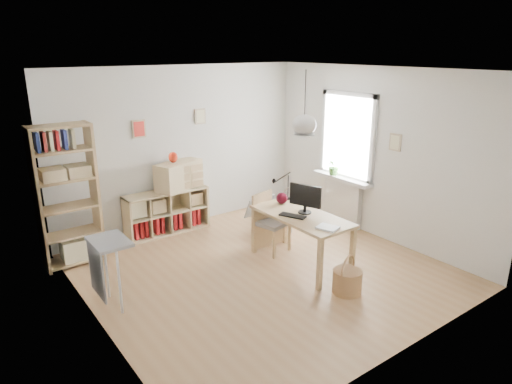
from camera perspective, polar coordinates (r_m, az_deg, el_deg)
ground at (r=6.45m, az=0.88°, el=-9.75°), size 4.50×4.50×0.00m
room_shell at (r=6.04m, az=6.05°, el=8.35°), size 4.50×4.50×4.50m
window_unit at (r=7.81m, az=11.40°, el=6.87°), size 0.07×1.16×1.46m
radiator at (r=8.07m, az=10.74°, el=-1.19°), size 0.10×0.80×0.80m
windowsill at (r=7.91m, az=10.66°, el=1.68°), size 0.22×1.20×0.06m
desk at (r=6.39m, az=5.66°, el=-3.62°), size 0.70×1.50×0.75m
cube_shelf at (r=7.75m, az=-11.31°, el=-2.83°), size 1.40×0.38×0.72m
tall_bookshelf at (r=6.77m, az=-22.67°, el=0.15°), size 0.80×0.38×2.00m
side_table at (r=5.60m, az=-18.38°, el=-7.58°), size 0.40×0.55×0.85m
chair at (r=6.85m, az=1.64°, el=-3.34°), size 0.53×0.53×0.90m
wicker_basket at (r=5.96m, az=11.33°, el=-10.77°), size 0.37×0.37×0.51m
storage_chest at (r=7.59m, az=1.84°, el=-3.82°), size 0.58×0.65×0.58m
monitor at (r=6.36m, az=6.17°, el=-0.65°), size 0.20×0.46×0.41m
keyboard at (r=6.28m, az=4.60°, el=-2.98°), size 0.28×0.39×0.02m
task_lamp at (r=6.72m, az=3.10°, el=0.89°), size 0.39×0.14×0.41m
yarn_ball at (r=6.75m, az=3.25°, el=-0.77°), size 0.17×0.17×0.17m
paper_tray at (r=5.92m, az=8.94°, el=-4.43°), size 0.28×0.31×0.03m
drawer_chest at (r=7.63m, az=-9.64°, el=2.06°), size 0.87×0.61×0.46m
red_vase at (r=7.51m, az=-10.33°, el=4.29°), size 0.15×0.15×0.18m
potted_plant at (r=7.96m, az=9.72°, el=3.21°), size 0.28×0.25×0.31m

